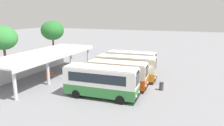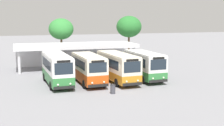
# 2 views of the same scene
# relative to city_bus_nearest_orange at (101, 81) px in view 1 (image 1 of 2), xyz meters

# --- Properties ---
(ground_plane) EXTENTS (180.00, 180.00, 0.00)m
(ground_plane) POSITION_rel_city_bus_nearest_orange_xyz_m (5.15, -2.94, -1.82)
(ground_plane) COLOR gray
(city_bus_nearest_orange) EXTENTS (2.55, 7.81, 3.29)m
(city_bus_nearest_orange) POSITION_rel_city_bus_nearest_orange_xyz_m (0.00, 0.00, 0.00)
(city_bus_nearest_orange) COLOR black
(city_bus_nearest_orange) RESTS_ON ground
(city_bus_second_in_row) EXTENTS (2.58, 7.01, 3.17)m
(city_bus_second_in_row) POSITION_rel_city_bus_nearest_orange_xyz_m (3.33, -0.57, -0.06)
(city_bus_second_in_row) COLOR black
(city_bus_second_in_row) RESTS_ON ground
(city_bus_middle_cream) EXTENTS (2.84, 7.88, 3.20)m
(city_bus_middle_cream) POSITION_rel_city_bus_nearest_orange_xyz_m (6.65, -0.53, -0.05)
(city_bus_middle_cream) COLOR black
(city_bus_middle_cream) RESTS_ON ground
(city_bus_fourth_amber) EXTENTS (2.59, 7.16, 3.19)m
(city_bus_fourth_amber) POSITION_rel_city_bus_nearest_orange_xyz_m (9.98, -0.25, -0.05)
(city_bus_fourth_amber) COLOR black
(city_bus_fourth_amber) RESTS_ON ground
(terminal_canopy) EXTENTS (16.85, 6.11, 3.40)m
(terminal_canopy) POSITION_rel_city_bus_nearest_orange_xyz_m (4.00, 10.93, 0.86)
(terminal_canopy) COLOR silver
(terminal_canopy) RESTS_ON ground
(waiting_chair_end_by_column) EXTENTS (0.45, 0.45, 0.86)m
(waiting_chair_end_by_column) POSITION_rel_city_bus_nearest_orange_xyz_m (2.80, 9.08, -1.30)
(waiting_chair_end_by_column) COLOR slate
(waiting_chair_end_by_column) RESTS_ON ground
(waiting_chair_second_from_end) EXTENTS (0.45, 0.45, 0.86)m
(waiting_chair_second_from_end) POSITION_rel_city_bus_nearest_orange_xyz_m (3.36, 9.09, -1.30)
(waiting_chair_second_from_end) COLOR slate
(waiting_chair_second_from_end) RESTS_ON ground
(waiting_chair_middle_seat) EXTENTS (0.45, 0.45, 0.86)m
(waiting_chair_middle_seat) POSITION_rel_city_bus_nearest_orange_xyz_m (3.92, 9.16, -1.30)
(waiting_chair_middle_seat) COLOR slate
(waiting_chair_middle_seat) RESTS_ON ground
(roadside_tree_behind_canopy) EXTENTS (3.88, 3.88, 6.93)m
(roadside_tree_behind_canopy) POSITION_rel_city_bus_nearest_orange_xyz_m (2.82, 16.11, 3.43)
(roadside_tree_behind_canopy) COLOR brown
(roadside_tree_behind_canopy) RESTS_ON ground
(roadside_tree_east_of_canopy) EXTENTS (4.23, 4.23, 7.32)m
(roadside_tree_east_of_canopy) POSITION_rel_city_bus_nearest_orange_xyz_m (14.27, 16.45, 3.68)
(roadside_tree_east_of_canopy) COLOR brown
(roadside_tree_east_of_canopy) RESTS_ON ground
(litter_bin_apron) EXTENTS (0.49, 0.49, 0.90)m
(litter_bin_apron) POSITION_rel_city_bus_nearest_orange_xyz_m (4.54, -5.46, -1.36)
(litter_bin_apron) COLOR #3F3F47
(litter_bin_apron) RESTS_ON ground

